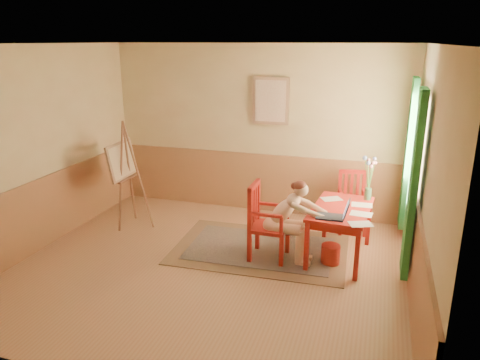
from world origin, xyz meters
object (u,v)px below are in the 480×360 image
(chair_back, at_px, (352,202))
(easel, at_px, (124,165))
(table, at_px, (341,214))
(figure, at_px, (289,217))
(laptop, at_px, (335,214))
(chair_left, at_px, (265,222))

(chair_back, distance_m, easel, 3.56)
(table, relative_size, figure, 1.10)
(figure, relative_size, laptop, 2.76)
(table, relative_size, chair_left, 1.20)
(chair_back, bearing_deg, laptop, -94.97)
(laptop, bearing_deg, figure, 172.74)
(chair_back, bearing_deg, table, -94.64)
(table, xyz_separation_m, laptop, (-0.04, -0.40, 0.14))
(chair_back, xyz_separation_m, easel, (-3.42, -0.84, 0.53))
(figure, distance_m, laptop, 0.62)
(chair_left, distance_m, figure, 0.33)
(chair_left, relative_size, chair_back, 1.12)
(chair_left, bearing_deg, laptop, -5.17)
(figure, bearing_deg, easel, 170.01)
(figure, distance_m, easel, 2.76)
(table, height_order, figure, figure)
(laptop, bearing_deg, chair_back, 85.03)
(figure, bearing_deg, laptop, -7.26)
(figure, height_order, laptop, figure)
(easel, bearing_deg, laptop, -9.49)
(laptop, height_order, easel, easel)
(chair_back, bearing_deg, figure, -118.78)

